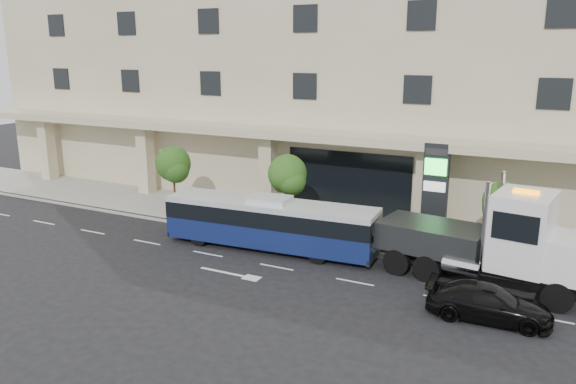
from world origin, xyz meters
name	(u,v)px	position (x,y,z in m)	size (l,w,h in m)	color
ground	(290,257)	(0.00, 0.00, 0.00)	(120.00, 120.00, 0.00)	black
sidewalk	(329,229)	(0.00, 5.00, 0.07)	(120.00, 6.00, 0.15)	gray
curb	(307,244)	(0.00, 2.00, 0.07)	(120.00, 0.30, 0.15)	gray
convention_center	(389,53)	(0.00, 15.42, 9.97)	(60.00, 17.60, 20.00)	#B8AB8A
tree_left	(174,166)	(-9.97, 3.59, 3.11)	(2.27, 2.20, 4.22)	#422B19
tree_mid	(288,177)	(-1.97, 3.59, 3.26)	(2.28, 2.20, 4.38)	#422B19
tree_right	(504,205)	(9.53, 3.59, 3.04)	(2.10, 2.00, 4.04)	#422B19
city_bus	(270,223)	(-1.49, 0.60, 1.45)	(11.41, 3.15, 2.86)	black
tow_truck	(497,242)	(9.62, 0.86, 2.04)	(10.95, 3.88, 4.95)	#2D3033
black_sedan	(489,303)	(9.85, -2.58, 0.68)	(1.91, 4.70, 1.36)	black
signage_pylon	(435,191)	(5.83, 5.61, 2.84)	(1.33, 0.51, 5.29)	black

